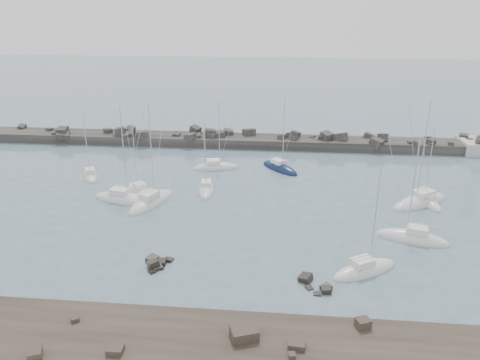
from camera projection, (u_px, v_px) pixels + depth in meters
name	position (u px, v px, depth m)	size (l,w,h in m)	color
ground	(201.00, 231.00, 58.44)	(400.00, 400.00, 0.00)	slate
rock_shelf	(158.00, 355.00, 37.93)	(140.00, 12.00, 2.00)	#2C241E
rock_cluster_near	(157.00, 264.00, 50.92)	(3.09, 3.67, 1.59)	black
rock_cluster_far	(316.00, 285.00, 46.99)	(3.55, 3.51, 1.28)	black
breakwater	(200.00, 143.00, 94.28)	(115.00, 7.57, 5.09)	#2B2926
sailboat_1	(90.00, 176.00, 76.81)	(5.17, 7.31, 11.27)	silver
sailboat_3	(152.00, 202.00, 66.57)	(6.10, 9.99, 15.14)	silver
sailboat_4	(216.00, 168.00, 80.51)	(8.34, 4.21, 12.66)	silver
sailboat_5	(139.00, 191.00, 70.57)	(6.35, 6.88, 11.45)	silver
sailboat_6	(206.00, 190.00, 70.99)	(3.18, 7.53, 11.64)	silver
sailboat_7	(364.00, 271.00, 49.62)	(8.17, 6.35, 12.86)	silver
sailboat_8	(280.00, 169.00, 80.11)	(7.55, 8.10, 13.45)	#0E1B3B
sailboat_9	(412.00, 239.00, 56.26)	(8.89, 5.03, 13.64)	silver
sailboat_10	(426.00, 202.00, 66.86)	(3.90, 7.41, 11.30)	silver
sailboat_11	(420.00, 202.00, 66.51)	(10.10, 8.52, 16.10)	silver
sailboat_13	(124.00, 200.00, 67.43)	(9.82, 5.08, 14.92)	silver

